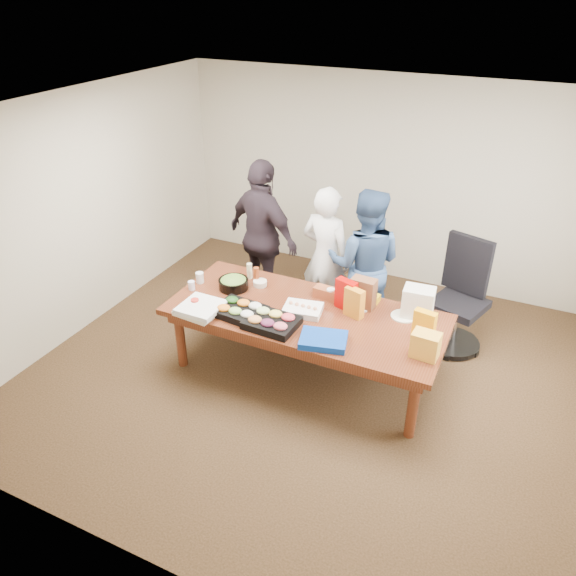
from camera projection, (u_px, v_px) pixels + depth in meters
The scene contains 36 objects.
floor at pixel (305, 372), 5.92m from camera, with size 5.50×5.00×0.02m, color #47301E.
ceiling at pixel (309, 113), 4.57m from camera, with size 5.50×5.00×0.02m, color white.
wall_back at pixel (383, 181), 7.21m from camera, with size 5.50×0.04×2.70m, color beige.
wall_front at pixel (140, 430), 3.28m from camera, with size 5.50×0.04×2.70m, color beige.
wall_left at pixel (85, 213), 6.26m from camera, with size 0.04×5.00×2.70m, color beige.
conference_table at pixel (305, 343), 5.73m from camera, with size 2.80×1.20×0.75m, color #4C1C0F.
office_chair at pixel (459, 301), 6.01m from camera, with size 0.62×0.62×1.22m, color black.
person_center at pixel (326, 258), 6.35m from camera, with size 0.63×0.41×1.72m, color white.
person_right at pixel (364, 264), 6.16m from camera, with size 0.86×0.67×1.77m, color navy.
person_left at pixel (263, 237), 6.64m from camera, with size 1.11×0.46×1.90m, color black.
veggie_tray at pixel (240, 311), 5.49m from camera, with size 0.48×0.38×0.07m, color black.
fruit_tray at pixel (272, 323), 5.31m from camera, with size 0.49×0.38×0.07m, color black.
sheet_cake at pixel (303, 309), 5.52m from camera, with size 0.38×0.28×0.07m, color white.
salad_bowl at pixel (233, 284), 5.94m from camera, with size 0.32×0.32×0.10m, color black.
chip_bag_blue at pixel (323, 340), 5.07m from camera, with size 0.43×0.32×0.06m, color #0A38A2.
chip_bag_red at pixel (346, 295), 5.52m from camera, with size 0.22×0.09×0.32m, color #A60401.
chip_bag_yellow at pixel (424, 326), 5.06m from camera, with size 0.20×0.08×0.30m, color #F7A10C.
chip_bag_orange at pixel (354, 303), 5.41m from camera, with size 0.20×0.09×0.31m, color orange.
mayo_jar at pixel (330, 295), 5.72m from camera, with size 0.08×0.08×0.13m, color white.
mustard_bottle at pixel (356, 292), 5.73m from camera, with size 0.05×0.05×0.15m, color yellow.
dressing_bottle at pixel (256, 275), 6.02m from camera, with size 0.06×0.06×0.19m, color maroon.
ranch_bottle at pixel (250, 271), 6.12m from camera, with size 0.06×0.06×0.18m, color beige.
banana_bunch at pixel (368, 297), 5.72m from camera, with size 0.23×0.13×0.08m, color gold.
bread_loaf at pixel (328, 293), 5.75m from camera, with size 0.29×0.13×0.12m, color #954524.
kraft_bag at pixel (363, 293), 5.55m from camera, with size 0.25×0.14×0.32m, color brown.
red_cup at pixel (195, 304), 5.57m from camera, with size 0.08×0.08×0.11m, color red.
clear_cup_a at pixel (192, 285), 5.91m from camera, with size 0.07×0.07×0.10m, color white.
clear_cup_b at pixel (200, 278), 6.04m from camera, with size 0.09×0.09×0.12m, color white.
pizza_box_lower at pixel (200, 309), 5.54m from camera, with size 0.40×0.40×0.05m, color beige.
pizza_box_upper at pixel (201, 307), 5.50m from camera, with size 0.40×0.40×0.05m, color white.
plate_a at pixel (403, 316), 5.46m from camera, with size 0.25×0.25×0.01m, color white.
plate_b at pixel (361, 306), 5.64m from camera, with size 0.25×0.25×0.02m, color silver.
dip_bowl_a at pixel (363, 298), 5.71m from camera, with size 0.17×0.17×0.07m, color #F8EDBC.
dip_bowl_b at pixel (260, 283), 6.00m from camera, with size 0.15×0.15×0.06m, color beige.
grocery_bag_white at pixel (418, 303), 5.39m from camera, with size 0.30×0.21×0.32m, color white.
grocery_bag_yellow at pixel (425, 345), 4.85m from camera, with size 0.24×0.17×0.24m, color yellow.
Camera 1 is at (1.83, -4.32, 3.72)m, focal length 34.37 mm.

